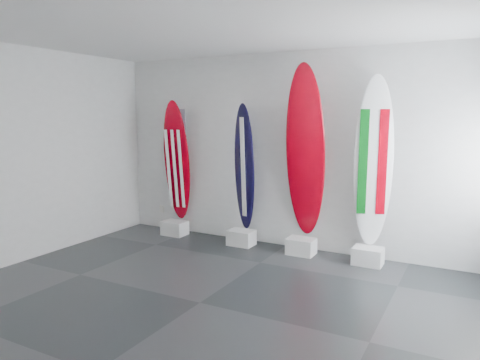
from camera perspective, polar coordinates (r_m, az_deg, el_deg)
The scene contains 13 objects.
floor at distance 5.20m, azimuth -5.09°, elevation -15.17°, with size 6.00×6.00×0.00m, color black.
ceiling at distance 4.86m, azimuth -5.57°, elevation 19.33°, with size 6.00×6.00×0.00m, color white.
wall_back at distance 7.01m, azimuth 6.04°, elevation 3.63°, with size 6.00×6.00×0.00m, color silver.
wall_left at distance 6.92m, azimuth -26.55°, elevation 2.73°, with size 5.00×5.00×0.00m, color silver.
display_block_usa at distance 7.91m, azimuth -8.24°, elevation -6.01°, with size 0.40×0.30×0.24m, color silver.
surfboard_usa at distance 7.79m, azimuth -7.98°, elevation 2.35°, with size 0.47×0.08×2.07m, color #91000D.
display_block_navy at distance 7.24m, azimuth 0.17°, elevation -7.29°, with size 0.40×0.30×0.24m, color silver.
surfboard_navy at distance 7.11m, azimuth 0.55°, elevation 1.62°, with size 0.45×0.08×2.00m, color black.
display_block_swiss at distance 6.84m, azimuth 7.72°, elevation -8.30°, with size 0.40×0.30×0.24m, color silver.
surfboard_swiss at distance 6.67m, azimuth 8.26°, elevation 3.45°, with size 0.58×0.08×2.57m, color #91000D.
display_block_italy at distance 6.58m, azimuth 15.84°, elevation -9.22°, with size 0.40×0.30×0.24m, color silver.
surfboard_italy at distance 6.42m, azimuth 16.49°, elevation 2.15°, with size 0.53×0.08×2.36m, color white.
wall_outlet at distance 8.39m, azimuth -9.84°, elevation -3.61°, with size 0.09×0.02×0.13m, color silver.
Camera 1 is at (2.64, -3.97, 2.07)m, focal length 33.80 mm.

